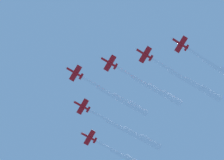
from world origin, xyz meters
TOP-DOWN VIEW (x-y plane):
  - jet_lead at (4.84, 10.90)m, footprint 42.57×28.06m
  - jet_port_inner at (22.21, 5.63)m, footprint 43.04×27.68m
  - jet_starboard_inner at (10.89, 29.50)m, footprint 46.94×29.78m
  - jet_port_mid at (40.58, 1.66)m, footprint 45.03×29.25m

SIDE VIEW (x-z plane):
  - jet_port_mid at x=40.58m, z-range 156.03..160.28m
  - jet_starboard_inner at x=10.89m, z-range 156.43..160.66m
  - jet_lead at x=4.84m, z-range 157.74..162.02m
  - jet_port_inner at x=22.21m, z-range 158.35..162.58m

